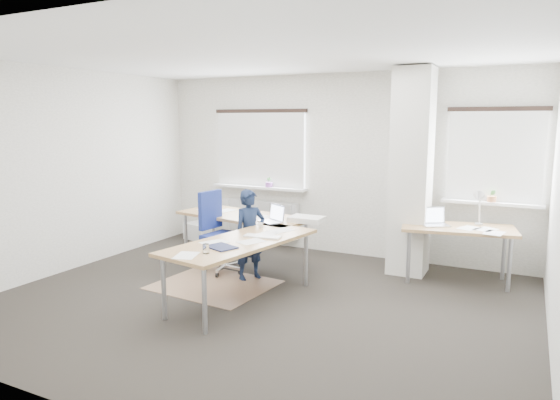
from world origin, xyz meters
The scene contains 8 objects.
ground centered at (0.00, 0.00, 0.00)m, with size 6.00×6.00×0.00m, color black.
room_shell centered at (0.18, 0.45, 1.75)m, with size 6.04×5.04×2.82m.
floor_mat centered at (-0.79, 0.28, 0.00)m, with size 1.42×1.20×0.01m, color #876549.
white_crate centered at (-2.43, 2.25, 0.14)m, with size 0.48×0.34×0.29m, color white.
desk_main centered at (-0.51, 0.63, 0.69)m, with size 2.40×2.98×0.96m.
desk_side centered at (1.95, 1.83, 0.69)m, with size 1.50×0.93×1.22m.
task_chair centered at (-1.02, 0.82, 0.31)m, with size 0.61×0.61×1.12m.
person centered at (-0.51, 0.71, 0.60)m, with size 0.44×0.29×1.20m, color #101A32.
Camera 1 is at (2.71, -4.84, 2.10)m, focal length 32.00 mm.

